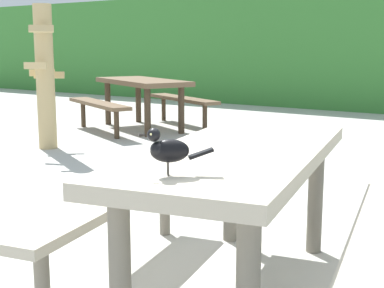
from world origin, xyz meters
The scene contains 5 objects.
ground_plane centered at (0.00, 0.00, 0.00)m, with size 60.00×60.00×0.00m, color #B7B5AD.
picnic_table_foreground centered at (0.26, 0.09, 0.56)m, with size 2.00×2.02×0.74m.
bird_grackle centered at (0.32, -0.56, 0.84)m, with size 0.23×0.21×0.18m.
picnic_table_mid_left centered at (-3.68, 4.15, 0.56)m, with size 2.26×2.24×0.74m.
stalk_post_left_side centered at (-3.62, 2.25, 0.86)m, with size 0.59×0.61×1.71m.
Camera 1 is at (1.55, -2.20, 1.23)m, focal length 51.41 mm.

